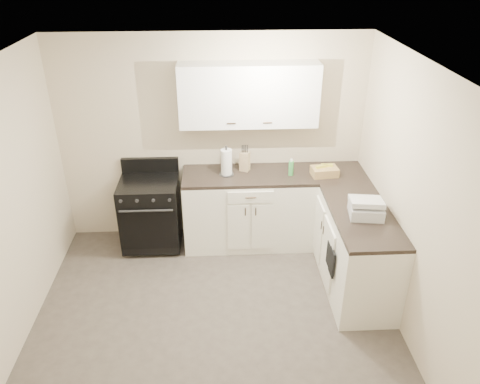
{
  "coord_description": "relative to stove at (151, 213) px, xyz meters",
  "views": [
    {
      "loc": [
        0.07,
        -3.4,
        3.35
      ],
      "look_at": [
        0.29,
        0.85,
        1.05
      ],
      "focal_mm": 35.0,
      "sensor_mm": 36.0,
      "label": 1
    }
  ],
  "objects": [
    {
      "name": "stove",
      "position": [
        0.0,
        0.0,
        0.0
      ],
      "size": [
        0.68,
        0.59,
        0.83
      ],
      "primitive_type": "cube",
      "color": "black",
      "rests_on": "floor"
    },
    {
      "name": "paper_towel",
      "position": [
        0.92,
        0.03,
        0.64
      ],
      "size": [
        0.17,
        0.17,
        0.31
      ],
      "primitive_type": "cylinder",
      "rotation": [
        0.0,
        0.0,
        -0.36
      ],
      "color": "white",
      "rests_on": "countertop_back"
    },
    {
      "name": "ceiling",
      "position": [
        0.75,
        -1.48,
        2.04
      ],
      "size": [
        3.6,
        3.6,
        0.0
      ],
      "primitive_type": "plane",
      "color": "white",
      "rests_on": "wall_back"
    },
    {
      "name": "upper_cabinets",
      "position": [
        1.18,
        0.18,
        1.38
      ],
      "size": [
        1.55,
        0.3,
        0.7
      ],
      "primitive_type": "cube",
      "color": "white",
      "rests_on": "wall_back"
    },
    {
      "name": "oven_mitt_near",
      "position": [
        1.93,
        -1.16,
        0.06
      ],
      "size": [
        0.02,
        0.17,
        0.29
      ],
      "primitive_type": "cube",
      "color": "black",
      "rests_on": "base_cabinets_right"
    },
    {
      "name": "wicker_basket",
      "position": [
        2.05,
        -0.05,
        0.53
      ],
      "size": [
        0.32,
        0.23,
        0.1
      ],
      "primitive_type": "cube",
      "rotation": [
        0.0,
        0.0,
        0.1
      ],
      "color": "tan",
      "rests_on": "countertop_right"
    },
    {
      "name": "wall_right",
      "position": [
        2.55,
        -1.48,
        0.79
      ],
      "size": [
        0.0,
        3.6,
        3.6
      ],
      "primitive_type": "plane",
      "rotation": [
        1.57,
        0.0,
        -1.57
      ],
      "color": "beige",
      "rests_on": "ground"
    },
    {
      "name": "picture_frame",
      "position": [
        0.93,
        0.28,
        0.56
      ],
      "size": [
        0.12,
        0.05,
        0.15
      ],
      "primitive_type": "cube",
      "rotation": [
        -0.14,
        0.0,
        0.09
      ],
      "color": "black",
      "rests_on": "countertop_back"
    },
    {
      "name": "countertop_grill",
      "position": [
        2.27,
        -0.96,
        0.54
      ],
      "size": [
        0.36,
        0.34,
        0.12
      ],
      "primitive_type": "cube",
      "rotation": [
        0.0,
        0.0,
        -0.14
      ],
      "color": "silver",
      "rests_on": "countertop_right"
    },
    {
      "name": "knife_block",
      "position": [
        1.14,
        0.13,
        0.6
      ],
      "size": [
        0.14,
        0.13,
        0.23
      ],
      "primitive_type": "cube",
      "rotation": [
        0.0,
        0.0,
        -0.43
      ],
      "color": "#CEB67F",
      "rests_on": "countertop_back"
    },
    {
      "name": "oven_mitt_far",
      "position": [
        1.93,
        -1.03,
        0.06
      ],
      "size": [
        0.02,
        0.15,
        0.25
      ],
      "primitive_type": "cube",
      "color": "black",
      "rests_on": "base_cabinets_right"
    },
    {
      "name": "glass_jar",
      "position": [
        2.24,
        -0.93,
        0.56
      ],
      "size": [
        0.11,
        0.11,
        0.17
      ],
      "primitive_type": "cylinder",
      "rotation": [
        0.0,
        0.0,
        0.07
      ],
      "color": "silver",
      "rests_on": "countertop_right"
    },
    {
      "name": "countertop_right",
      "position": [
        2.25,
        -0.63,
        0.46
      ],
      "size": [
        0.6,
        1.9,
        0.04
      ],
      "primitive_type": "cube",
      "color": "black",
      "rests_on": "base_cabinets_right"
    },
    {
      "name": "base_cabinets_right",
      "position": [
        2.25,
        -0.63,
        -0.01
      ],
      "size": [
        0.6,
        1.9,
        0.9
      ],
      "primitive_type": "cube",
      "color": "white",
      "rests_on": "floor"
    },
    {
      "name": "floor",
      "position": [
        0.75,
        -1.48,
        -0.46
      ],
      "size": [
        3.6,
        3.6,
        0.0
      ],
      "primitive_type": "plane",
      "color": "#473F38",
      "rests_on": "ground"
    },
    {
      "name": "soap_bottle",
      "position": [
        1.66,
        -0.03,
        0.57
      ],
      "size": [
        0.06,
        0.06,
        0.17
      ],
      "primitive_type": "cylinder",
      "rotation": [
        0.0,
        0.0,
        -0.1
      ],
      "color": "green",
      "rests_on": "countertop_back"
    },
    {
      "name": "countertop_back",
      "position": [
        1.18,
        0.02,
        0.46
      ],
      "size": [
        1.55,
        0.6,
        0.04
      ],
      "primitive_type": "cube",
      "color": "black",
      "rests_on": "base_cabinets_back"
    },
    {
      "name": "wall_back",
      "position": [
        0.75,
        0.32,
        0.79
      ],
      "size": [
        3.6,
        0.0,
        3.6
      ],
      "primitive_type": "plane",
      "rotation": [
        1.57,
        0.0,
        0.0
      ],
      "color": "beige",
      "rests_on": "ground"
    },
    {
      "name": "base_cabinets_back",
      "position": [
        1.18,
        0.02,
        -0.01
      ],
      "size": [
        1.55,
        0.6,
        0.9
      ],
      "primitive_type": "cube",
      "color": "white",
      "rests_on": "floor"
    }
  ]
}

